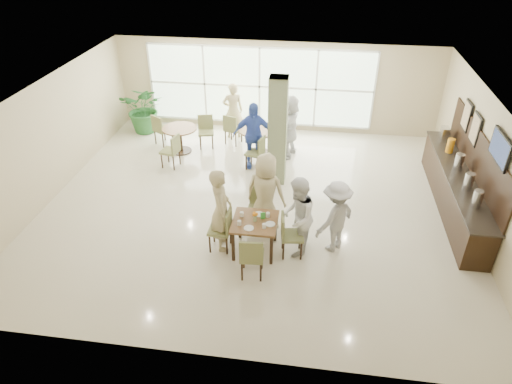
# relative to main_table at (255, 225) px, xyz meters

# --- Properties ---
(ground) EXTENTS (10.00, 10.00, 0.00)m
(ground) POSITION_rel_main_table_xyz_m (-0.26, 1.74, -0.65)
(ground) COLOR beige
(ground) RESTS_ON ground
(room_shell) EXTENTS (10.00, 10.00, 10.00)m
(room_shell) POSITION_rel_main_table_xyz_m (-0.26, 1.74, 1.05)
(room_shell) COLOR white
(room_shell) RESTS_ON ground
(window_bank) EXTENTS (7.00, 0.04, 7.00)m
(window_bank) POSITION_rel_main_table_xyz_m (-0.76, 6.20, 0.75)
(window_bank) COLOR silver
(window_bank) RESTS_ON ground
(column) EXTENTS (0.45, 0.45, 2.80)m
(column) POSITION_rel_main_table_xyz_m (0.14, 2.94, 0.75)
(column) COLOR #66724F
(column) RESTS_ON ground
(main_table) EXTENTS (0.92, 0.92, 0.75)m
(main_table) POSITION_rel_main_table_xyz_m (0.00, 0.00, 0.00)
(main_table) COLOR brown
(main_table) RESTS_ON ground
(round_table_left) EXTENTS (1.00, 1.00, 0.75)m
(round_table_left) POSITION_rel_main_table_xyz_m (-2.81, 4.22, -0.10)
(round_table_left) COLOR brown
(round_table_left) RESTS_ON ground
(round_table_right) EXTENTS (1.15, 1.15, 0.75)m
(round_table_right) POSITION_rel_main_table_xyz_m (-0.55, 4.46, -0.07)
(round_table_right) COLOR brown
(round_table_right) RESTS_ON ground
(chairs_main_table) EXTENTS (1.99, 2.06, 0.95)m
(chairs_main_table) POSITION_rel_main_table_xyz_m (0.01, 0.00, -0.18)
(chairs_main_table) COLOR olive
(chairs_main_table) RESTS_ON ground
(chairs_table_left) EXTENTS (1.91, 1.92, 0.95)m
(chairs_table_left) POSITION_rel_main_table_xyz_m (-2.81, 4.18, -0.18)
(chairs_table_left) COLOR olive
(chairs_table_left) RESTS_ON ground
(chairs_table_right) EXTENTS (2.12, 2.02, 0.95)m
(chairs_table_right) POSITION_rel_main_table_xyz_m (-0.58, 4.45, -0.18)
(chairs_table_right) COLOR olive
(chairs_table_right) RESTS_ON ground
(tabletop_clutter) EXTENTS (0.75, 0.71, 0.21)m
(tabletop_clutter) POSITION_rel_main_table_xyz_m (0.02, -0.01, 0.16)
(tabletop_clutter) COLOR white
(tabletop_clutter) RESTS_ON main_table
(buffet_counter) EXTENTS (0.64, 4.70, 1.95)m
(buffet_counter) POSITION_rel_main_table_xyz_m (4.44, 2.25, -0.10)
(buffet_counter) COLOR black
(buffet_counter) RESTS_ON ground
(wall_tv) EXTENTS (0.06, 1.00, 0.58)m
(wall_tv) POSITION_rel_main_table_xyz_m (4.68, 1.14, 1.50)
(wall_tv) COLOR black
(wall_tv) RESTS_ON ground
(framed_art_a) EXTENTS (0.05, 0.55, 0.70)m
(framed_art_a) POSITION_rel_main_table_xyz_m (4.69, 2.74, 1.20)
(framed_art_a) COLOR black
(framed_art_a) RESTS_ON ground
(framed_art_b) EXTENTS (0.05, 0.55, 0.70)m
(framed_art_b) POSITION_rel_main_table_xyz_m (4.69, 3.54, 1.20)
(framed_art_b) COLOR black
(framed_art_b) RESTS_ON ground
(potted_plant) EXTENTS (1.41, 1.41, 1.54)m
(potted_plant) POSITION_rel_main_table_xyz_m (-4.28, 5.45, 0.12)
(potted_plant) COLOR #27632C
(potted_plant) RESTS_ON ground
(teen_left) EXTENTS (0.60, 0.76, 1.84)m
(teen_left) POSITION_rel_main_table_xyz_m (-0.71, 0.06, 0.27)
(teen_left) COLOR tan
(teen_left) RESTS_ON ground
(teen_far) EXTENTS (0.99, 0.68, 1.83)m
(teen_far) POSITION_rel_main_table_xyz_m (0.11, 0.83, 0.26)
(teen_far) COLOR tan
(teen_far) RESTS_ON ground
(teen_right) EXTENTS (0.69, 0.87, 1.73)m
(teen_right) POSITION_rel_main_table_xyz_m (0.85, 0.10, 0.21)
(teen_right) COLOR white
(teen_right) RESTS_ON ground
(teen_standing) EXTENTS (1.12, 1.17, 1.60)m
(teen_standing) POSITION_rel_main_table_xyz_m (1.62, 0.31, 0.15)
(teen_standing) COLOR #A8A8AB
(teen_standing) RESTS_ON ground
(adult_a) EXTENTS (1.19, 0.84, 1.85)m
(adult_a) POSITION_rel_main_table_xyz_m (-0.58, 3.64, 0.27)
(adult_a) COLOR #3F5CBD
(adult_a) RESTS_ON ground
(adult_b) EXTENTS (1.16, 1.83, 1.83)m
(adult_b) POSITION_rel_main_table_xyz_m (0.33, 4.42, 0.26)
(adult_b) COLOR white
(adult_b) RESTS_ON ground
(adult_standing) EXTENTS (0.72, 0.58, 1.73)m
(adult_standing) POSITION_rel_main_table_xyz_m (-1.47, 5.44, 0.22)
(adult_standing) COLOR tan
(adult_standing) RESTS_ON ground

